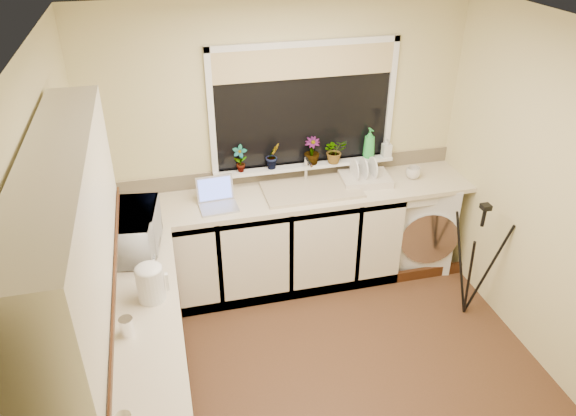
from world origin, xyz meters
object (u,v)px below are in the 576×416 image
at_px(tripod, 474,261).
at_px(microwave, 130,232).
at_px(washing_machine, 414,219).
at_px(plant_c, 312,151).
at_px(kettle, 150,284).
at_px(dish_rack, 365,179).
at_px(cup_back, 413,173).
at_px(soap_bottle_green, 369,143).
at_px(plant_a, 240,159).
at_px(laptop, 217,199).
at_px(steel_jar, 127,326).
at_px(soap_bottle_clear, 387,147).
at_px(plant_d, 335,151).
at_px(plant_b, 273,156).

bearing_deg(tripod, microwave, -173.40).
xyz_separation_m(washing_machine, plant_c, (-0.97, 0.17, 0.73)).
bearing_deg(plant_c, kettle, -136.75).
bearing_deg(dish_rack, cup_back, 1.89).
bearing_deg(soap_bottle_green, plant_a, -179.49).
distance_m(kettle, microwave, 0.60).
xyz_separation_m(laptop, steel_jar, (-0.70, -1.36, -0.00)).
bearing_deg(soap_bottle_clear, laptop, -170.77).
height_order(dish_rack, tripod, tripod).
relative_size(tripod, soap_bottle_green, 3.88).
xyz_separation_m(dish_rack, plant_a, (-1.07, 0.17, 0.24)).
xyz_separation_m(microwave, plant_d, (1.74, 0.73, 0.11)).
height_order(dish_rack, cup_back, cup_back).
relative_size(kettle, soap_bottle_green, 0.83).
height_order(kettle, cup_back, kettle).
bearing_deg(washing_machine, soap_bottle_clear, 162.42).
xyz_separation_m(steel_jar, microwave, (0.03, 0.87, 0.10)).
distance_m(microwave, plant_d, 1.89).
height_order(laptop, plant_a, plant_a).
bearing_deg(microwave, soap_bottle_clear, -63.66).
relative_size(washing_machine, cup_back, 6.70).
bearing_deg(plant_a, kettle, -120.75).
xyz_separation_m(dish_rack, plant_d, (-0.24, 0.15, 0.23)).
xyz_separation_m(soap_bottle_clear, cup_back, (0.19, -0.19, -0.18)).
bearing_deg(microwave, cup_back, -69.28).
distance_m(microwave, plant_b, 1.42).
height_order(steel_jar, plant_a, plant_a).
distance_m(steel_jar, cup_back, 2.83).
distance_m(dish_rack, plant_c, 0.53).
xyz_separation_m(microwave, plant_b, (1.19, 0.75, 0.11)).
xyz_separation_m(dish_rack, soap_bottle_green, (0.09, 0.18, 0.25)).
bearing_deg(plant_a, soap_bottle_green, 0.51).
distance_m(washing_machine, tripod, 0.87).
distance_m(kettle, cup_back, 2.57).
bearing_deg(plant_c, plant_d, -6.84).
bearing_deg(dish_rack, plant_c, 164.00).
bearing_deg(plant_d, soap_bottle_clear, 1.60).
xyz_separation_m(kettle, dish_rack, (1.86, 1.16, -0.08)).
bearing_deg(kettle, soap_bottle_green, 34.55).
bearing_deg(plant_c, soap_bottle_green, 0.71).
height_order(washing_machine, soap_bottle_green, soap_bottle_green).
xyz_separation_m(steel_jar, soap_bottle_green, (2.10, 1.63, 0.23)).
bearing_deg(dish_rack, tripod, -47.32).
bearing_deg(kettle, laptop, 62.77).
bearing_deg(plant_b, cup_back, -9.34).
bearing_deg(laptop, steel_jar, -120.67).
distance_m(washing_machine, plant_b, 1.51).
height_order(washing_machine, tripod, tripod).
relative_size(washing_machine, soap_bottle_clear, 5.19).
height_order(laptop, soap_bottle_green, soap_bottle_green).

